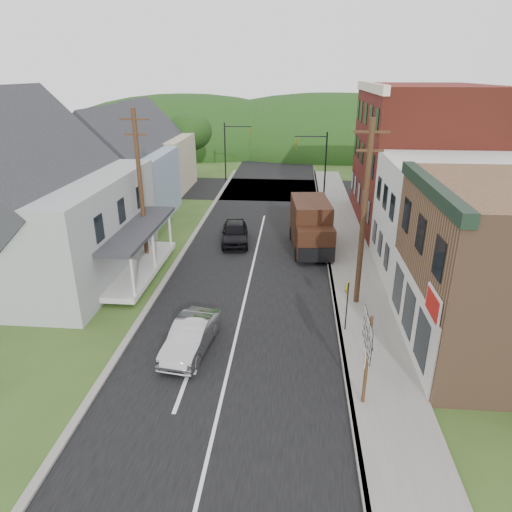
% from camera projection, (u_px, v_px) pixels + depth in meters
% --- Properties ---
extents(ground, '(120.00, 120.00, 0.00)m').
position_uv_depth(ground, '(236.00, 336.00, 20.09)').
color(ground, '#2D4719').
rests_on(ground, ground).
extents(road, '(9.00, 90.00, 0.02)m').
position_uv_depth(road, '(256.00, 253.00, 29.32)').
color(road, black).
rests_on(road, ground).
extents(cross_road, '(60.00, 9.00, 0.02)m').
position_uv_depth(cross_road, '(271.00, 189.00, 45.01)').
color(cross_road, black).
rests_on(cross_road, ground).
extents(sidewalk_right, '(2.80, 55.00, 0.15)m').
position_uv_depth(sidewalk_right, '(352.00, 267.00, 26.97)').
color(sidewalk_right, slate).
rests_on(sidewalk_right, ground).
extents(curb_right, '(0.20, 55.00, 0.15)m').
position_uv_depth(curb_right, '(329.00, 266.00, 27.08)').
color(curb_right, slate).
rests_on(curb_right, ground).
extents(curb_left, '(0.30, 55.00, 0.12)m').
position_uv_depth(curb_left, '(177.00, 261.00, 27.82)').
color(curb_left, slate).
rests_on(curb_left, ground).
extents(storefront_white, '(8.00, 7.00, 6.50)m').
position_uv_depth(storefront_white, '(458.00, 221.00, 24.88)').
color(storefront_white, silver).
rests_on(storefront_white, ground).
extents(storefront_red, '(8.00, 12.00, 10.00)m').
position_uv_depth(storefront_red, '(419.00, 158.00, 32.99)').
color(storefront_red, maroon).
rests_on(storefront_red, ground).
extents(house_gray, '(10.20, 12.24, 8.35)m').
position_uv_depth(house_gray, '(32.00, 201.00, 24.99)').
color(house_gray, '#999C9E').
rests_on(house_gray, ground).
extents(house_blue, '(7.14, 8.16, 7.28)m').
position_uv_depth(house_blue, '(122.00, 171.00, 35.27)').
color(house_blue, '#7D8EAB').
rests_on(house_blue, ground).
extents(house_cream, '(7.14, 8.16, 7.28)m').
position_uv_depth(house_cream, '(151.00, 152.00, 43.61)').
color(house_cream, '#B6A58D').
rests_on(house_cream, ground).
extents(utility_pole_right, '(1.60, 0.26, 9.00)m').
position_uv_depth(utility_pole_right, '(364.00, 215.00, 21.12)').
color(utility_pole_right, '#472D19').
rests_on(utility_pole_right, ground).
extents(utility_pole_left, '(1.60, 0.26, 9.00)m').
position_uv_depth(utility_pole_left, '(140.00, 187.00, 26.24)').
color(utility_pole_left, '#472D19').
rests_on(utility_pole_left, ground).
extents(traffic_signal_right, '(2.87, 0.20, 6.00)m').
position_uv_depth(traffic_signal_right, '(318.00, 158.00, 40.02)').
color(traffic_signal_right, black).
rests_on(traffic_signal_right, ground).
extents(traffic_signal_left, '(2.87, 0.20, 6.00)m').
position_uv_depth(traffic_signal_left, '(232.00, 145.00, 47.17)').
color(traffic_signal_left, black).
rests_on(traffic_signal_left, ground).
extents(tree_left_b, '(4.80, 4.80, 6.94)m').
position_uv_depth(tree_left_b, '(7.00, 166.00, 30.68)').
color(tree_left_b, '#382616').
rests_on(tree_left_b, ground).
extents(tree_left_c, '(5.80, 5.80, 8.41)m').
position_uv_depth(tree_left_c, '(39.00, 135.00, 37.83)').
color(tree_left_c, '#382616').
rests_on(tree_left_c, ground).
extents(tree_left_d, '(4.80, 4.80, 6.94)m').
position_uv_depth(tree_left_d, '(190.00, 131.00, 48.50)').
color(tree_left_d, '#382616').
rests_on(tree_left_d, ground).
extents(forested_ridge, '(90.00, 30.00, 16.00)m').
position_uv_depth(forested_ridge, '(281.00, 146.00, 70.85)').
color(forested_ridge, '#10340F').
rests_on(forested_ridge, ground).
extents(silver_sedan, '(1.92, 4.22, 1.34)m').
position_uv_depth(silver_sedan, '(191.00, 337.00, 18.81)').
color(silver_sedan, '#A2A2A6').
rests_on(silver_sedan, ground).
extents(dark_sedan, '(2.23, 4.50, 1.47)m').
position_uv_depth(dark_sedan, '(235.00, 233.00, 30.66)').
color(dark_sedan, black).
rests_on(dark_sedan, ground).
extents(delivery_van, '(2.80, 5.82, 3.15)m').
position_uv_depth(delivery_van, '(311.00, 226.00, 29.31)').
color(delivery_van, black).
rests_on(delivery_van, ground).
extents(route_sign_cluster, '(0.17, 1.93, 3.37)m').
position_uv_depth(route_sign_cluster, '(367.00, 348.00, 15.08)').
color(route_sign_cluster, '#472D19').
rests_on(route_sign_cluster, sidewalk_right).
extents(warning_sign, '(0.27, 0.63, 2.44)m').
position_uv_depth(warning_sign, '(347.00, 298.00, 19.76)').
color(warning_sign, black).
rests_on(warning_sign, sidewalk_right).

